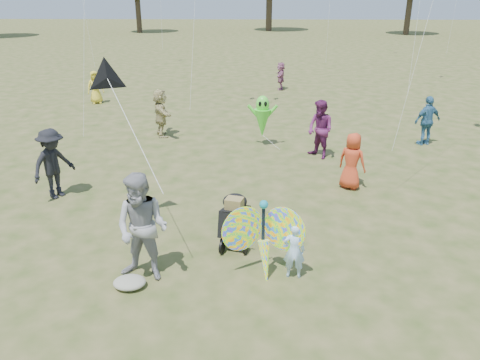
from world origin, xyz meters
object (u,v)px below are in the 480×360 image
jogging_stroller (235,217)px  alien_kite (262,118)px  crowd_b (53,164)px  crowd_e (320,130)px  adult_man (142,228)px  crowd_d (161,113)px  child_girl (294,251)px  crowd_a (352,161)px  crowd_c (427,121)px  crowd_g (95,87)px  butterfly_kite (264,239)px  crowd_j (281,76)px

jogging_stroller → alien_kite: (0.68, 6.67, 0.36)m
crowd_b → crowd_e: (7.14, 3.27, 0.01)m
adult_man → crowd_d: (-1.36, 9.04, -0.17)m
child_girl → crowd_e: size_ratio=0.60×
crowd_a → alien_kite: alien_kite is taller
child_girl → crowd_c: 9.69m
child_girl → jogging_stroller: child_girl is taller
crowd_c → crowd_g: crowd_c is taller
alien_kite → butterfly_kite: bearing=-90.7°
adult_man → alien_kite: 8.28m
child_girl → crowd_d: bearing=-61.8°
crowd_b → butterfly_kite: size_ratio=1.04×
crowd_c → crowd_e: bearing=-0.1°
crowd_e → crowd_j: bearing=146.3°
crowd_e → jogging_stroller: (-2.47, -5.54, -0.31)m
child_girl → alien_kite: 7.89m
crowd_e → crowd_c: bearing=73.6°
crowd_a → crowd_e: crowd_e is taller
crowd_d → crowd_g: bearing=18.5°
crowd_c → jogging_stroller: 9.42m
crowd_c → crowd_d: 9.28m
crowd_c → crowd_e: crowd_e is taller
crowd_d → crowd_c: bearing=-114.0°
crowd_a → crowd_d: 7.56m
child_girl → crowd_a: (1.86, 4.29, 0.21)m
crowd_a → crowd_j: 13.41m
crowd_d → crowd_b: bearing=143.2°
butterfly_kite → crowd_j: bearing=86.0°
alien_kite → crowd_d: bearing=163.5°
child_girl → adult_man: bearing=5.6°
crowd_c → alien_kite: size_ratio=0.97×
crowd_a → crowd_g: bearing=-9.8°
adult_man → crowd_b: adult_man is taller
crowd_d → crowd_j: size_ratio=1.20×
crowd_b → alien_kite: bearing=-19.3°
adult_man → crowd_j: size_ratio=1.43×
child_girl → crowd_a: size_ratio=0.72×
crowd_g → jogging_stroller: bearing=-85.3°
child_girl → crowd_a: crowd_a is taller
crowd_d → crowd_e: 5.86m
crowd_a → crowd_d: size_ratio=0.89×
crowd_g → jogging_stroller: crowd_g is taller
adult_man → crowd_a: bearing=57.5°
butterfly_kite → alien_kite: alien_kite is taller
crowd_b → butterfly_kite: (5.25, -3.43, -0.15)m
crowd_b → crowd_g: bearing=43.6°
crowd_j → jogging_stroller: bearing=-3.5°
crowd_a → crowd_b: crowd_b is taller
adult_man → crowd_e: (4.07, 6.84, -0.11)m
crowd_j → jogging_stroller: size_ratio=1.29×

